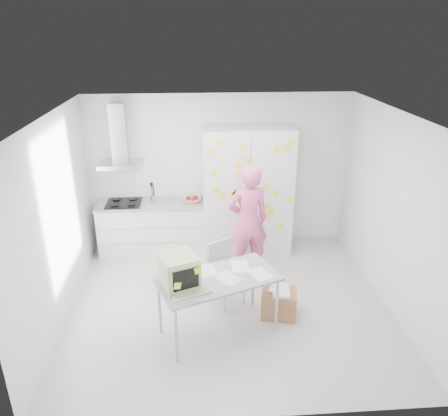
{
  "coord_description": "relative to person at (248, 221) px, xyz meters",
  "views": [
    {
      "loc": [
        -0.44,
        -5.26,
        3.7
      ],
      "look_at": [
        -0.02,
        0.67,
        1.22
      ],
      "focal_mm": 35.0,
      "sensor_mm": 36.0,
      "label": 1
    }
  ],
  "objects": [
    {
      "name": "cardboard_box",
      "position": [
        0.3,
        -1.16,
        -0.72
      ],
      "size": [
        0.54,
        0.47,
        0.41
      ],
      "rotation": [
        0.0,
        0.0,
        -0.23
      ],
      "color": "#A77048",
      "rests_on": "ground"
    },
    {
      "name": "person",
      "position": [
        0.0,
        0.0,
        0.0
      ],
      "size": [
        0.74,
        0.56,
        1.82
      ],
      "primitive_type": "imported",
      "rotation": [
        0.0,
        0.0,
        3.35
      ],
      "color": "#E75995",
      "rests_on": "ground"
    },
    {
      "name": "desk",
      "position": [
        -0.85,
        -1.53,
        -0.01
      ],
      "size": [
        1.67,
        1.25,
        1.19
      ],
      "rotation": [
        0.0,
        0.0,
        0.38
      ],
      "color": "#989BA2",
      "rests_on": "ground"
    },
    {
      "name": "counter_run",
      "position": [
        -1.56,
        0.84,
        -0.44
      ],
      "size": [
        1.84,
        0.63,
        1.28
      ],
      "color": "white",
      "rests_on": "ground"
    },
    {
      "name": "tall_cabinet",
      "position": [
        0.09,
        0.82,
        0.19
      ],
      "size": [
        1.5,
        0.68,
        2.2
      ],
      "color": "silver",
      "rests_on": "ground"
    },
    {
      "name": "chair",
      "position": [
        -0.42,
        -0.75,
        -0.39
      ],
      "size": [
        0.57,
        0.57,
        0.92
      ],
      "rotation": [
        0.0,
        0.0,
        0.55
      ],
      "color": "#B5B5B3",
      "rests_on": "ground"
    },
    {
      "name": "floor",
      "position": [
        -0.36,
        -0.86,
        -0.92
      ],
      "size": [
        4.5,
        4.0,
        0.02
      ],
      "primitive_type": "cube",
      "color": "silver",
      "rests_on": "ground"
    },
    {
      "name": "range_hood",
      "position": [
        -2.01,
        0.98,
        1.05
      ],
      "size": [
        0.7,
        0.48,
        1.01
      ],
      "color": "silver",
      "rests_on": "walls"
    },
    {
      "name": "ceiling",
      "position": [
        -0.36,
        -0.86,
        1.79
      ],
      "size": [
        4.5,
        4.0,
        0.02
      ],
      "primitive_type": "cube",
      "color": "white",
      "rests_on": "walls"
    },
    {
      "name": "walls",
      "position": [
        -0.36,
        -0.14,
        0.44
      ],
      "size": [
        4.52,
        4.01,
        2.7
      ],
      "color": "white",
      "rests_on": "ground"
    }
  ]
}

